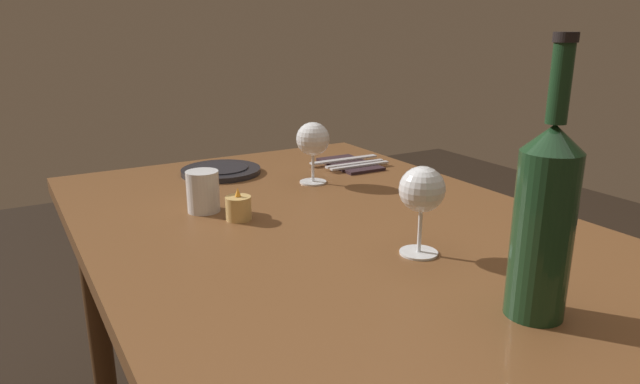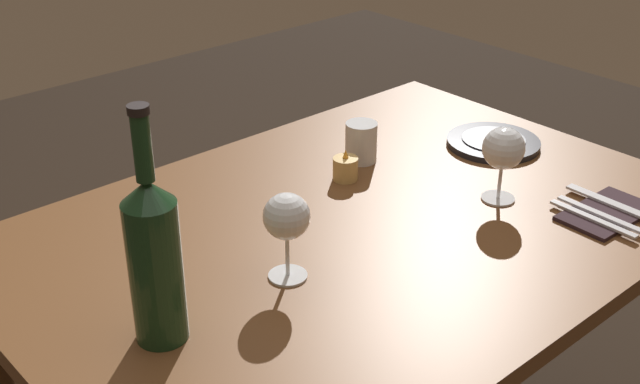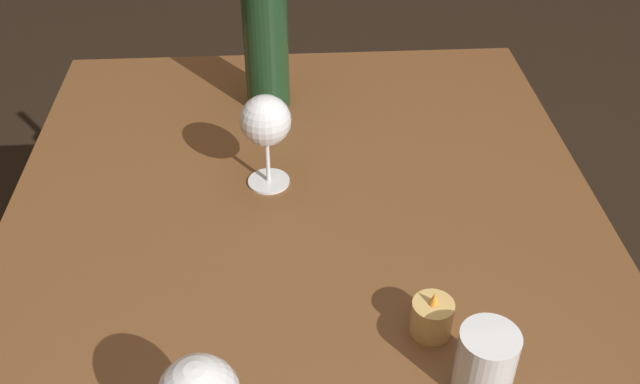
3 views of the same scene
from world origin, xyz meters
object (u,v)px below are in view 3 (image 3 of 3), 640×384
at_px(wine_bottle, 266,34).
at_px(water_tumbler, 485,365).
at_px(wine_glass_left, 266,123).
at_px(votive_candle, 432,318).

xyz_separation_m(wine_bottle, water_tumbler, (0.65, 0.24, -0.10)).
bearing_deg(wine_glass_left, wine_bottle, 179.70).
height_order(wine_glass_left, water_tumbler, wine_glass_left).
relative_size(water_tumbler, votive_candle, 1.29).
relative_size(wine_bottle, water_tumbler, 4.27).
bearing_deg(votive_candle, water_tumbler, 26.49).
relative_size(wine_bottle, votive_candle, 5.52).
distance_m(water_tumbler, votive_candle, 0.10).
xyz_separation_m(wine_glass_left, water_tumbler, (0.41, 0.24, -0.07)).
bearing_deg(water_tumbler, wine_glass_left, -149.16).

